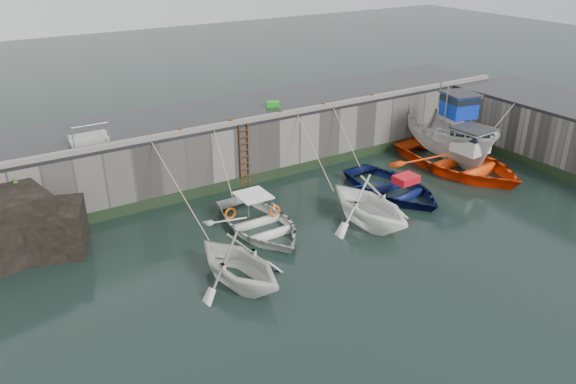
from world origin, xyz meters
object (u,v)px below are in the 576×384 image
bollard_c (280,113)px  bollard_e (372,96)px  bollard_d (323,105)px  boat_far_orange (459,161)px  ladder (245,156)px  boat_near_blacktrim (367,223)px  boat_far_white (448,137)px  bollard_a (180,131)px  boat_near_blue (260,229)px  boat_near_navy (392,193)px  fish_crate (273,104)px  bollard_b (231,122)px  boat_near_white (239,282)px

bollard_c → bollard_e: 5.80m
bollard_d → boat_far_orange: bearing=-37.7°
ladder → boat_near_blacktrim: size_ratio=0.69×
boat_far_white → bollard_a: (-14.31, 2.73, 2.11)m
boat_near_blue → bollard_c: bollard_c is taller
boat_near_navy → ladder: bearing=138.5°
ladder → bollard_d: (4.80, 0.34, 1.71)m
fish_crate → bollard_c: (-0.47, -1.50, -0.00)m
boat_near_blacktrim → bollard_b: (-3.18, 6.48, 3.30)m
boat_far_orange → bollard_b: size_ratio=27.77×
fish_crate → boat_far_orange: bearing=-14.4°
bollard_d → bollard_e: (3.20, 0.00, 0.00)m
bollard_a → bollard_c: size_ratio=1.00×
ladder → fish_crate: 3.67m
bollard_b → ladder: bearing=-33.9°
ladder → boat_near_blacktrim: ladder is taller
boat_near_white → boat_near_blue: boat_near_white is taller
boat_far_orange → bollard_c: boat_far_orange is taller
boat_near_blue → boat_near_navy: size_ratio=0.95×
boat_near_navy → bollard_a: size_ratio=20.00×
bollard_b → bollard_a: bearing=180.0°
boat_near_white → bollard_b: bearing=53.2°
bollard_d → fish_crate: bearing=144.8°
bollard_a → bollard_d: 7.80m
fish_crate → bollard_e: 5.54m
boat_near_blacktrim → boat_far_orange: bearing=13.2°
boat_near_navy → fish_crate: bearing=111.9°
fish_crate → bollard_a: (-5.67, -1.50, -0.00)m
boat_far_white → fish_crate: size_ratio=11.97×
bollard_a → boat_near_navy: bearing=-29.1°
boat_near_blue → bollard_d: (6.36, 4.54, 3.30)m
boat_near_navy → bollard_b: size_ratio=20.00×
boat_near_blacktrim → bollard_d: 7.57m
boat_near_blue → bollard_b: size_ratio=19.06×
boat_near_blue → bollard_a: (-1.44, 4.54, 3.30)m
boat_near_blacktrim → fish_crate: fish_crate is taller
boat_near_blue → fish_crate: bearing=55.0°
boat_near_white → boat_near_blue: bearing=38.7°
boat_far_white → boat_far_orange: bearing=-105.6°
boat_near_blacktrim → boat_near_navy: boat_near_blacktrim is taller
boat_near_navy → fish_crate: 7.66m
boat_near_navy → boat_far_white: (5.74, 2.04, 1.19)m
boat_near_blacktrim → bollard_b: bearing=114.2°
bollard_c → fish_crate: bearing=72.6°
boat_near_white → boat_far_orange: boat_far_orange is taller
bollard_e → boat_near_navy: bearing=-117.0°
bollard_a → boat_near_blue: bearing=-72.4°
boat_near_navy → boat_far_orange: (4.89, 0.40, 0.50)m
ladder → bollard_a: (-3.00, 0.34, 1.71)m
boat_far_orange → bollard_e: boat_far_orange is taller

